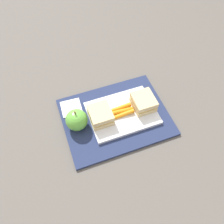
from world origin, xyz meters
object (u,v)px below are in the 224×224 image
apple (77,120)px  paper_napkin (71,108)px  sandwich_half_right (101,115)px  sandwich_half_left (143,102)px  carrot_sticks_bundle (122,111)px  food_tray (122,113)px

apple → paper_napkin: (0.00, -0.08, -0.04)m
paper_napkin → apple: bearing=91.7°
apple → sandwich_half_right: bearing=174.6°
sandwich_half_left → paper_napkin: (0.24, -0.09, -0.03)m
carrot_sticks_bundle → apple: apple is taller
apple → paper_napkin: size_ratio=1.20×
sandwich_half_left → sandwich_half_right: same height
sandwich_half_left → sandwich_half_right: (0.16, 0.00, 0.00)m
sandwich_half_right → apple: 0.08m
sandwich_half_left → carrot_sticks_bundle: bearing=-0.3°
sandwich_half_left → apple: apple is taller
food_tray → carrot_sticks_bundle: carrot_sticks_bundle is taller
food_tray → sandwich_half_right: 0.08m
sandwich_half_left → paper_napkin: bearing=-20.0°
food_tray → apple: bearing=-2.7°
carrot_sticks_bundle → paper_napkin: size_ratio=1.10×
sandwich_half_left → paper_napkin: 0.26m
food_tray → sandwich_half_left: sandwich_half_left is taller
food_tray → sandwich_half_right: sandwich_half_right is taller
sandwich_half_left → apple: size_ratio=0.95×
food_tray → sandwich_half_left: 0.08m
food_tray → sandwich_half_left: bearing=180.0°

